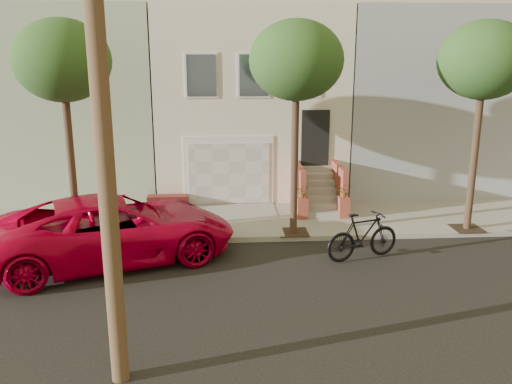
{
  "coord_description": "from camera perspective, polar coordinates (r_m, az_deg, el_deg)",
  "views": [
    {
      "loc": [
        -1.2,
        -11.5,
        5.52
      ],
      "look_at": [
        -0.21,
        3.0,
        1.69
      ],
      "focal_mm": 37.36,
      "sensor_mm": 36.0,
      "label": 1
    }
  ],
  "objects": [
    {
      "name": "ground",
      "position": [
        12.81,
        1.88,
        -10.78
      ],
      "size": [
        90.0,
        90.0,
        0.0
      ],
      "primitive_type": "plane",
      "color": "black",
      "rests_on": "ground"
    },
    {
      "name": "house_row",
      "position": [
        22.8,
        -0.89,
        10.03
      ],
      "size": [
        33.1,
        11.7,
        7.0
      ],
      "color": "beige",
      "rests_on": "sidewalk"
    },
    {
      "name": "sidewalk",
      "position": [
        17.75,
        0.16,
        -3.12
      ],
      "size": [
        40.0,
        3.7,
        0.15
      ],
      "primitive_type": "cube",
      "color": "gray",
      "rests_on": "ground"
    },
    {
      "name": "pickup_truck",
      "position": [
        14.9,
        -14.91,
        -3.84
      ],
      "size": [
        7.09,
        4.96,
        1.8
      ],
      "primitive_type": "imported",
      "rotation": [
        0.0,
        0.0,
        1.91
      ],
      "color": "#B60026",
      "rests_on": "ground"
    },
    {
      "name": "motorcycle",
      "position": [
        14.86,
        11.37,
        -4.62
      ],
      "size": [
        2.3,
        1.3,
        1.33
      ],
      "primitive_type": "imported",
      "rotation": [
        0.0,
        0.0,
        1.9
      ],
      "color": "black",
      "rests_on": "ground"
    },
    {
      "name": "tree_mid",
      "position": [
        15.56,
        4.34,
        13.73
      ],
      "size": [
        2.7,
        2.57,
        6.3
      ],
      "color": "#2D2116",
      "rests_on": "sidewalk"
    },
    {
      "name": "tree_left",
      "position": [
        15.99,
        -20.04,
        12.94
      ],
      "size": [
        2.7,
        2.57,
        6.3
      ],
      "color": "#2D2116",
      "rests_on": "sidewalk"
    },
    {
      "name": "tree_right",
      "position": [
        17.22,
        23.25,
        12.71
      ],
      "size": [
        2.7,
        2.57,
        6.3
      ],
      "color": "#2D2116",
      "rests_on": "sidewalk"
    }
  ]
}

